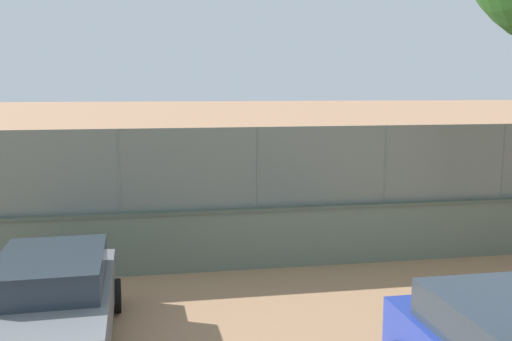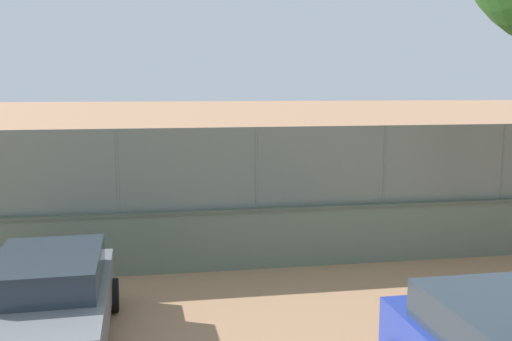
# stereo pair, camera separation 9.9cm
# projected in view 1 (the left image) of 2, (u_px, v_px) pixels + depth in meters

# --- Properties ---
(ground_plane) EXTENTS (260.00, 260.00, 0.00)m
(ground_plane) POSITION_uv_depth(u_px,v_px,m) (199.00, 182.00, 24.63)
(ground_plane) COLOR tan
(perimeter_wall) EXTENTS (28.00, 1.05, 1.40)m
(perimeter_wall) POSITION_uv_depth(u_px,v_px,m) (322.00, 234.00, 13.33)
(perimeter_wall) COLOR slate
(perimeter_wall) RESTS_ON ground_plane
(fence_panel_on_wall) EXTENTS (27.50, 0.67, 1.82)m
(fence_panel_on_wall) POSITION_uv_depth(u_px,v_px,m) (323.00, 166.00, 13.10)
(fence_panel_on_wall) COLOR slate
(fence_panel_on_wall) RESTS_ON perimeter_wall
(player_crossing_court) EXTENTS (1.17, 0.73, 1.56)m
(player_crossing_court) POSITION_uv_depth(u_px,v_px,m) (275.00, 155.00, 26.62)
(player_crossing_court) COLOR navy
(player_crossing_court) RESTS_ON ground_plane
(player_foreground_swinging) EXTENTS (1.26, 0.75, 1.65)m
(player_foreground_swinging) POSITION_uv_depth(u_px,v_px,m) (269.00, 159.00, 24.85)
(player_foreground_swinging) COLOR black
(player_foreground_swinging) RESTS_ON ground_plane
(player_at_service_line) EXTENTS (1.04, 0.71, 1.56)m
(player_at_service_line) POSITION_uv_depth(u_px,v_px,m) (121.00, 187.00, 18.25)
(player_at_service_line) COLOR black
(player_at_service_line) RESTS_ON ground_plane
(sports_ball) EXTENTS (0.07, 0.07, 0.07)m
(sports_ball) POSITION_uv_depth(u_px,v_px,m) (307.00, 181.00, 24.80)
(sports_ball) COLOR white
(sports_ball) RESTS_ON ground_plane
(parked_car_grey) EXTENTS (2.23, 4.20, 1.50)m
(parked_car_grey) POSITION_uv_depth(u_px,v_px,m) (51.00, 301.00, 8.93)
(parked_car_grey) COLOR slate
(parked_car_grey) RESTS_ON ground_plane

